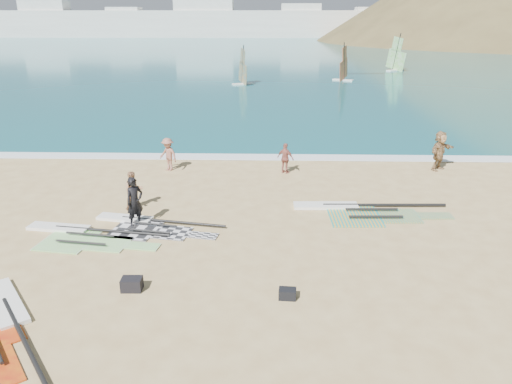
{
  "coord_description": "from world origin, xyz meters",
  "views": [
    {
      "loc": [
        0.74,
        -14.1,
        7.54
      ],
      "look_at": [
        0.23,
        4.0,
        1.0
      ],
      "focal_mm": 35.0,
      "sensor_mm": 36.0,
      "label": 1
    }
  ],
  "objects_px": {
    "rig_green": "(80,235)",
    "rig_orange": "(359,211)",
    "beachgoer_left": "(134,191)",
    "beachgoer_mid": "(168,154)",
    "beachgoer_right": "(440,151)",
    "rig_grey": "(145,225)",
    "beachgoer_back": "(285,158)",
    "gear_bag_far": "(287,294)",
    "person_wetsuit": "(135,202)",
    "gear_bag_near": "(132,284)"
  },
  "relations": [
    {
      "from": "beachgoer_left",
      "to": "beachgoer_mid",
      "type": "height_order",
      "value": "beachgoer_mid"
    },
    {
      "from": "gear_bag_near",
      "to": "gear_bag_far",
      "type": "bearing_deg",
      "value": -4.15
    },
    {
      "from": "rig_grey",
      "to": "person_wetsuit",
      "type": "relative_size",
      "value": 2.68
    },
    {
      "from": "gear_bag_near",
      "to": "beachgoer_right",
      "type": "distance_m",
      "value": 17.32
    },
    {
      "from": "rig_grey",
      "to": "gear_bag_far",
      "type": "distance_m",
      "value": 7.07
    },
    {
      "from": "rig_orange",
      "to": "beachgoer_mid",
      "type": "xyz_separation_m",
      "value": [
        -8.68,
        5.36,
        0.79
      ]
    },
    {
      "from": "rig_grey",
      "to": "gear_bag_far",
      "type": "height_order",
      "value": "gear_bag_far"
    },
    {
      "from": "beachgoer_left",
      "to": "beachgoer_right",
      "type": "xyz_separation_m",
      "value": [
        13.99,
        5.75,
        0.21
      ]
    },
    {
      "from": "beachgoer_back",
      "to": "person_wetsuit",
      "type": "bearing_deg",
      "value": 79.64
    },
    {
      "from": "person_wetsuit",
      "to": "beachgoer_left",
      "type": "relative_size",
      "value": 1.2
    },
    {
      "from": "beachgoer_mid",
      "to": "beachgoer_back",
      "type": "height_order",
      "value": "beachgoer_mid"
    },
    {
      "from": "rig_orange",
      "to": "gear_bag_far",
      "type": "height_order",
      "value": "gear_bag_far"
    },
    {
      "from": "rig_orange",
      "to": "beachgoer_right",
      "type": "relative_size",
      "value": 3.11
    },
    {
      "from": "beachgoer_left",
      "to": "beachgoer_mid",
      "type": "xyz_separation_m",
      "value": [
        0.37,
        5.27,
        0.05
      ]
    },
    {
      "from": "gear_bag_near",
      "to": "rig_orange",
      "type": "bearing_deg",
      "value": 39.38
    },
    {
      "from": "rig_green",
      "to": "rig_orange",
      "type": "relative_size",
      "value": 0.87
    },
    {
      "from": "beachgoer_left",
      "to": "beachgoer_right",
      "type": "distance_m",
      "value": 15.13
    },
    {
      "from": "beachgoer_back",
      "to": "rig_orange",
      "type": "bearing_deg",
      "value": 149.4
    },
    {
      "from": "gear_bag_far",
      "to": "person_wetsuit",
      "type": "bearing_deg",
      "value": 138.29
    },
    {
      "from": "rig_grey",
      "to": "rig_orange",
      "type": "distance_m",
      "value": 8.4
    },
    {
      "from": "gear_bag_far",
      "to": "beachgoer_back",
      "type": "height_order",
      "value": "beachgoer_back"
    },
    {
      "from": "beachgoer_mid",
      "to": "beachgoer_right",
      "type": "height_order",
      "value": "beachgoer_right"
    },
    {
      "from": "gear_bag_far",
      "to": "beachgoer_left",
      "type": "xyz_separation_m",
      "value": [
        -5.99,
        6.58,
        0.64
      ]
    },
    {
      "from": "rig_grey",
      "to": "beachgoer_left",
      "type": "bearing_deg",
      "value": 125.28
    },
    {
      "from": "beachgoer_right",
      "to": "gear_bag_near",
      "type": "bearing_deg",
      "value": -178.99
    },
    {
      "from": "gear_bag_far",
      "to": "beachgoer_back",
      "type": "distance_m",
      "value": 11.57
    },
    {
      "from": "gear_bag_far",
      "to": "beachgoer_right",
      "type": "distance_m",
      "value": 14.72
    },
    {
      "from": "rig_green",
      "to": "gear_bag_near",
      "type": "distance_m",
      "value": 4.53
    },
    {
      "from": "beachgoer_back",
      "to": "rig_green",
      "type": "bearing_deg",
      "value": 76.03
    },
    {
      "from": "beachgoer_right",
      "to": "rig_orange",
      "type": "bearing_deg",
      "value": -173.19
    },
    {
      "from": "rig_orange",
      "to": "beachgoer_back",
      "type": "relative_size",
      "value": 4.1
    },
    {
      "from": "beachgoer_back",
      "to": "gear_bag_far",
      "type": "bearing_deg",
      "value": 119.18
    },
    {
      "from": "rig_grey",
      "to": "rig_green",
      "type": "bearing_deg",
      "value": -145.04
    },
    {
      "from": "beachgoer_left",
      "to": "beachgoer_back",
      "type": "relative_size",
      "value": 1.04
    },
    {
      "from": "rig_grey",
      "to": "beachgoer_right",
      "type": "distance_m",
      "value": 15.2
    },
    {
      "from": "rig_green",
      "to": "beachgoer_back",
      "type": "bearing_deg",
      "value": 53.99
    },
    {
      "from": "gear_bag_near",
      "to": "beachgoer_left",
      "type": "relative_size",
      "value": 0.37
    },
    {
      "from": "gear_bag_near",
      "to": "beachgoer_right",
      "type": "relative_size",
      "value": 0.29
    },
    {
      "from": "gear_bag_near",
      "to": "rig_grey",
      "type": "bearing_deg",
      "value": 99.08
    },
    {
      "from": "person_wetsuit",
      "to": "beachgoer_mid",
      "type": "height_order",
      "value": "person_wetsuit"
    },
    {
      "from": "gear_bag_far",
      "to": "beachgoer_left",
      "type": "distance_m",
      "value": 8.92
    },
    {
      "from": "rig_green",
      "to": "gear_bag_near",
      "type": "bearing_deg",
      "value": -43.05
    },
    {
      "from": "person_wetsuit",
      "to": "beachgoer_left",
      "type": "height_order",
      "value": "person_wetsuit"
    },
    {
      "from": "gear_bag_far",
      "to": "beachgoer_back",
      "type": "relative_size",
      "value": 0.32
    },
    {
      "from": "rig_grey",
      "to": "beachgoer_back",
      "type": "relative_size",
      "value": 3.34
    },
    {
      "from": "gear_bag_far",
      "to": "beachgoer_mid",
      "type": "bearing_deg",
      "value": 115.39
    },
    {
      "from": "person_wetsuit",
      "to": "beachgoer_back",
      "type": "height_order",
      "value": "person_wetsuit"
    },
    {
      "from": "rig_grey",
      "to": "gear_bag_far",
      "type": "bearing_deg",
      "value": -32.5
    },
    {
      "from": "rig_green",
      "to": "beachgoer_right",
      "type": "distance_m",
      "value": 17.5
    },
    {
      "from": "rig_green",
      "to": "beachgoer_back",
      "type": "height_order",
      "value": "beachgoer_back"
    }
  ]
}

